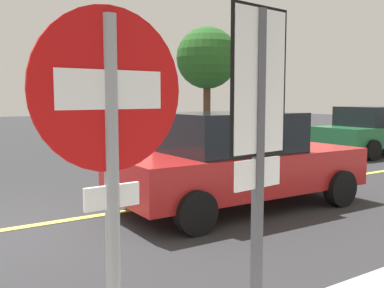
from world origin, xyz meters
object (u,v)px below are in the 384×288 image
Objects in this scene: stop_sign at (112,167)px; tree_left_verge at (207,59)px; speed_limit_sign at (259,121)px; car_green_behind_van at (376,130)px; car_red_mid_road at (238,160)px.

tree_left_verge reaches higher than stop_sign.
speed_limit_sign is 0.56× the size of car_green_behind_van.
speed_limit_sign is at bearing -149.49° from car_green_behind_van.
car_green_behind_van is (12.64, 7.05, -0.78)m from stop_sign.
stop_sign reaches higher than car_red_mid_road.
tree_left_verge is (9.19, 12.08, 1.79)m from stop_sign.
tree_left_verge reaches higher than speed_limit_sign.
car_green_behind_van is (11.45, 6.75, -0.95)m from speed_limit_sign.
tree_left_verge is (5.13, 8.10, 2.56)m from car_red_mid_road.
stop_sign is 0.51× the size of tree_left_verge.
speed_limit_sign is at bearing -127.92° from car_red_mid_road.
speed_limit_sign reaches higher than car_red_mid_road.
stop_sign is 0.52× the size of car_red_mid_road.
car_red_mid_road is at bearing 52.08° from speed_limit_sign.
car_red_mid_road is at bearing -160.30° from car_green_behind_van.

